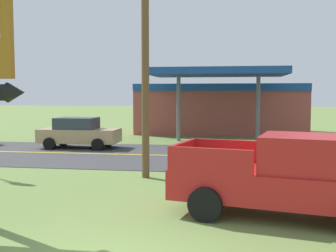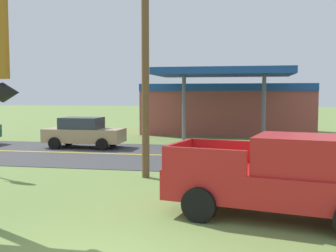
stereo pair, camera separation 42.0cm
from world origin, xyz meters
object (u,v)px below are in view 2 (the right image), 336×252
at_px(utility_pole, 145,52).
at_px(car_tan_near_lane, 84,132).
at_px(gas_station, 227,107).
at_px(pickup_red_parked_on_lawn, 282,178).

height_order(utility_pole, car_tan_near_lane, utility_pole).
relative_size(gas_station, car_tan_near_lane, 2.86).
xyz_separation_m(utility_pole, car_tan_near_lane, (-5.14, 7.10, -3.51)).
bearing_deg(pickup_red_parked_on_lawn, car_tan_near_lane, 129.99).
xyz_separation_m(gas_station, pickup_red_parked_on_lawn, (2.15, -21.10, -0.98)).
xyz_separation_m(pickup_red_parked_on_lawn, car_tan_near_lane, (-9.37, 11.17, -0.13)).
relative_size(utility_pole, car_tan_near_lane, 1.93).
distance_m(utility_pole, pickup_red_parked_on_lawn, 6.76).
bearing_deg(gas_station, utility_pole, -96.94).
distance_m(utility_pole, gas_station, 17.33).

